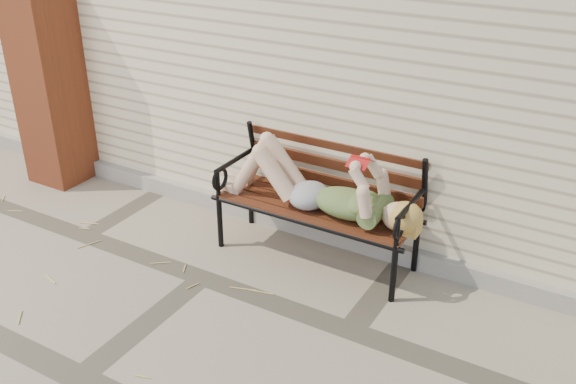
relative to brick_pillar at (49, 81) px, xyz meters
The scene contains 7 objects.
ground 2.62m from the brick_pillar, 18.06° to the right, with size 80.00×80.00×0.00m, color gray.
house_wall 3.26m from the brick_pillar, 44.37° to the left, with size 8.00×4.00×3.00m, color beige.
foundation_strip 2.49m from the brick_pillar, ahead, with size 8.00×0.10×0.15m, color #AFA89E.
brick_pillar is the anchor object (origin of this frame).
garden_bench 2.93m from the brick_pillar, ahead, with size 1.71×0.68×1.11m.
reading_woman 2.94m from the brick_pillar, ahead, with size 1.62×0.37×0.51m.
straw_scatter 2.19m from the brick_pillar, 49.00° to the right, with size 2.75×1.55×0.01m.
Camera 1 is at (2.62, -3.20, 2.79)m, focal length 40.00 mm.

